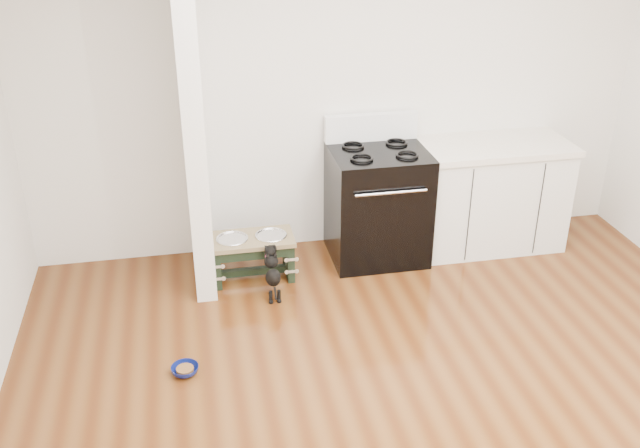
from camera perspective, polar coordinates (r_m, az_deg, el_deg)
The scene contains 8 objects.
ground at distance 4.28m, azimuth 9.03°, elevation -16.62°, with size 5.00×5.00×0.00m, color #4B230D.
room_shell at distance 3.39m, azimuth 10.96°, elevation 3.81°, with size 5.00×5.00×5.00m.
partition_wall at distance 5.22m, azimuth -10.26°, elevation 8.83°, with size 0.15×0.80×2.70m, color silver.
oven_range at distance 5.79m, azimuth 4.62°, elevation 1.71°, with size 0.76×0.69×1.14m.
cabinet_run at distance 6.14m, azimuth 13.41°, elevation 2.28°, with size 1.24×0.64×0.91m.
dog_feeder at distance 5.57m, azimuth -5.43°, elevation -2.03°, with size 0.65×0.35×0.37m.
puppy at distance 5.34m, azimuth -3.83°, elevation -3.76°, with size 0.11×0.33×0.39m.
floor_bowl at distance 4.74m, azimuth -10.75°, elevation -11.40°, with size 0.21×0.21×0.06m.
Camera 1 is at (-1.23, -2.89, 2.90)m, focal length 40.00 mm.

